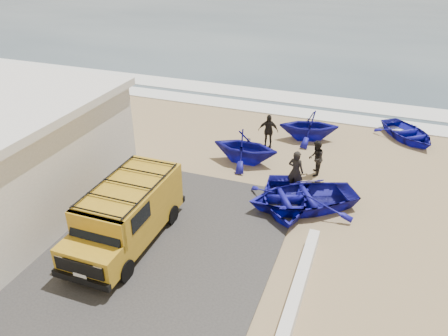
% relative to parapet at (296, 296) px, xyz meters
% --- Properties ---
extents(ground, '(160.00, 160.00, 0.00)m').
position_rel_parapet_xyz_m(ground, '(-5.00, 3.00, -0.28)').
color(ground, '#A1875D').
extents(slab, '(12.00, 10.00, 0.05)m').
position_rel_parapet_xyz_m(slab, '(-7.00, 1.00, -0.25)').
color(slab, '#3B3936').
rests_on(slab, ground).
extents(ocean, '(180.00, 88.00, 0.01)m').
position_rel_parapet_xyz_m(ocean, '(-5.00, 59.00, -0.27)').
color(ocean, '#385166').
rests_on(ocean, ground).
extents(surf_line, '(180.00, 1.60, 0.06)m').
position_rel_parapet_xyz_m(surf_line, '(-5.00, 15.00, -0.25)').
color(surf_line, white).
rests_on(surf_line, ground).
extents(surf_wash, '(180.00, 2.20, 0.04)m').
position_rel_parapet_xyz_m(surf_wash, '(-5.00, 17.50, -0.26)').
color(surf_wash, white).
rests_on(surf_wash, ground).
extents(parapet, '(0.35, 6.00, 0.55)m').
position_rel_parapet_xyz_m(parapet, '(0.00, 0.00, 0.00)').
color(parapet, silver).
rests_on(parapet, ground).
extents(van, '(2.09, 5.13, 2.20)m').
position_rel_parapet_xyz_m(van, '(-6.13, 0.89, 0.91)').
color(van, '#BB8C1C').
rests_on(van, ground).
extents(boat_near_left, '(3.56, 4.21, 0.74)m').
position_rel_parapet_xyz_m(boat_near_left, '(-1.50, 4.80, 0.10)').
color(boat_near_left, '#14149D').
rests_on(boat_near_left, ground).
extents(boat_near_right, '(5.29, 4.87, 0.89)m').
position_rel_parapet_xyz_m(boat_near_right, '(-0.86, 5.07, 0.17)').
color(boat_near_right, '#14149D').
rests_on(boat_near_right, ground).
extents(boat_mid_left, '(3.14, 2.73, 1.62)m').
position_rel_parapet_xyz_m(boat_mid_left, '(-4.13, 7.93, 0.53)').
color(boat_mid_left, '#14149D').
rests_on(boat_mid_left, ground).
extents(boat_far_left, '(3.57, 3.28, 1.59)m').
position_rel_parapet_xyz_m(boat_far_left, '(-1.81, 11.49, 0.52)').
color(boat_far_left, '#14149D').
rests_on(boat_far_left, ground).
extents(boat_far_right, '(4.09, 4.30, 0.73)m').
position_rel_parapet_xyz_m(boat_far_right, '(3.06, 13.31, 0.09)').
color(boat_far_right, '#14149D').
rests_on(boat_far_right, ground).
extents(fisherman_front, '(0.75, 0.57, 1.85)m').
position_rel_parapet_xyz_m(fisherman_front, '(-1.39, 6.20, 0.65)').
color(fisherman_front, black).
rests_on(fisherman_front, ground).
extents(fisherman_middle, '(0.68, 0.84, 1.63)m').
position_rel_parapet_xyz_m(fisherman_middle, '(-0.84, 7.87, 0.54)').
color(fisherman_middle, black).
rests_on(fisherman_middle, ground).
extents(fisherman_back, '(1.06, 0.58, 1.72)m').
position_rel_parapet_xyz_m(fisherman_back, '(-3.57, 9.93, 0.58)').
color(fisherman_back, black).
rests_on(fisherman_back, ground).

